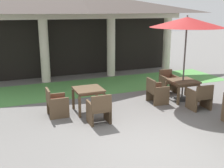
% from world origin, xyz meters
% --- Properties ---
extents(ground_plane, '(60.00, 60.00, 0.00)m').
position_xyz_m(ground_plane, '(0.00, 0.00, 0.00)').
color(ground_plane, slate).
extents(background_pavilion, '(10.54, 2.59, 3.87)m').
position_xyz_m(background_pavilion, '(0.00, 7.31, 3.01)').
color(background_pavilion, beige).
rests_on(background_pavilion, ground).
extents(lawn_strip, '(12.34, 2.63, 0.01)m').
position_xyz_m(lawn_strip, '(0.00, 5.63, 0.00)').
color(lawn_strip, '#519347').
rests_on(lawn_strip, ground).
extents(patio_table_mid_left, '(0.96, 0.96, 0.72)m').
position_xyz_m(patio_table_mid_left, '(2.48, 2.76, 0.62)').
color(patio_table_mid_left, brown).
rests_on(patio_table_mid_left, ground).
extents(patio_umbrella_mid_left, '(2.48, 2.48, 2.93)m').
position_xyz_m(patio_umbrella_mid_left, '(2.48, 2.76, 2.68)').
color(patio_umbrella_mid_left, '#2D2D2D').
rests_on(patio_umbrella_mid_left, ground).
extents(patio_chair_mid_left_north, '(0.59, 0.61, 0.85)m').
position_xyz_m(patio_chair_mid_left_north, '(2.54, 3.77, 0.41)').
color(patio_chair_mid_left_north, brown).
rests_on(patio_chair_mid_left_north, ground).
extents(patio_chair_mid_left_west, '(0.61, 0.67, 0.85)m').
position_xyz_m(patio_chair_mid_left_west, '(1.47, 2.83, 0.40)').
color(patio_chair_mid_left_west, brown).
rests_on(patio_chair_mid_left_west, ground).
extents(patio_chair_mid_left_south, '(0.66, 0.61, 0.84)m').
position_xyz_m(patio_chair_mid_left_south, '(2.41, 1.76, 0.41)').
color(patio_chair_mid_left_south, brown).
rests_on(patio_chair_mid_left_south, ground).
extents(patio_table_mid_right, '(0.87, 0.87, 0.75)m').
position_xyz_m(patio_table_mid_right, '(-0.93, 2.92, 0.64)').
color(patio_table_mid_right, brown).
rests_on(patio_table_mid_right, ground).
extents(patio_chair_mid_right_south, '(0.60, 0.53, 0.87)m').
position_xyz_m(patio_chair_mid_right_south, '(-0.94, 1.91, 0.41)').
color(patio_chair_mid_right_south, brown).
rests_on(patio_chair_mid_right_south, ground).
extents(patio_chair_mid_right_west, '(0.59, 0.60, 0.85)m').
position_xyz_m(patio_chair_mid_right_west, '(-1.94, 2.93, 0.40)').
color(patio_chair_mid_right_west, brown).
rests_on(patio_chair_mid_right_west, ground).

